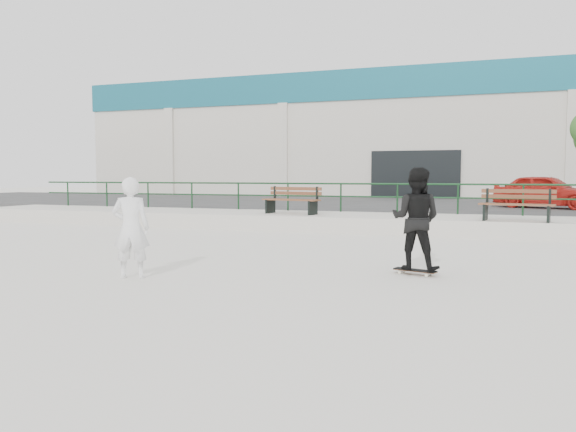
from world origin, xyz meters
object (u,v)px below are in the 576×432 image
at_px(standing_skater, 416,219).
at_px(seated_skater, 131,228).
at_px(bench_left, 292,200).
at_px(skateboard, 415,271).
at_px(bench_right, 517,205).
at_px(red_car, 546,191).

bearing_deg(standing_skater, seated_skater, 30.55).
height_order(bench_left, seated_skater, seated_skater).
bearing_deg(seated_skater, standing_skater, -178.58).
bearing_deg(skateboard, bench_left, 140.81).
relative_size(bench_right, standing_skater, 1.12).
bearing_deg(seated_skater, bench_right, -148.93).
bearing_deg(red_car, bench_left, 150.25).
relative_size(bench_left, red_car, 0.53).
relative_size(standing_skater, seated_skater, 1.04).
distance_m(red_car, seated_skater, 17.96).
distance_m(skateboard, standing_skater, 0.94).
xyz_separation_m(bench_right, seated_skater, (-6.64, -8.84, -0.07)).
bearing_deg(bench_right, seated_skater, -118.24).
height_order(bench_right, seated_skater, seated_skater).
height_order(bench_right, red_car, red_car).
distance_m(skateboard, seated_skater, 5.13).
xyz_separation_m(bench_left, standing_skater, (4.99, -7.54, 0.06)).
bearing_deg(red_car, skateboard, -171.16).
xyz_separation_m(bench_left, seated_skater, (0.34, -9.56, -0.07)).
relative_size(bench_left, skateboard, 2.59).
bearing_deg(standing_skater, bench_left, -49.42).
xyz_separation_m(bench_left, bench_right, (6.98, -0.71, -0.00)).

